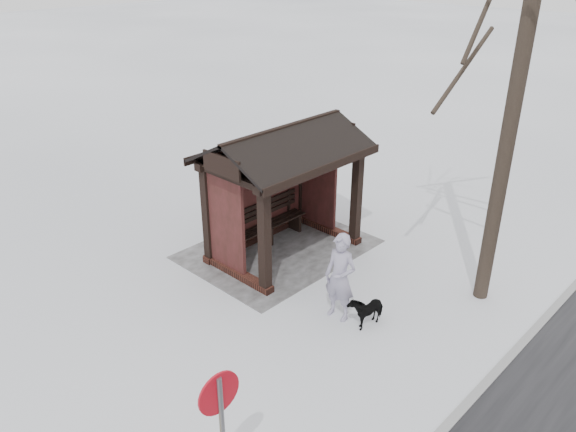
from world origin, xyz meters
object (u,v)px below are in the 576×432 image
(dog, at_px, (366,309))
(road_sign, at_px, (221,415))
(pedestrian, at_px, (340,277))
(bus_shelter, at_px, (279,165))

(dog, height_order, road_sign, road_sign)
(pedestrian, relative_size, dog, 2.33)
(bus_shelter, height_order, pedestrian, bus_shelter)
(bus_shelter, relative_size, pedestrian, 2.01)
(bus_shelter, distance_m, road_sign, 6.88)
(bus_shelter, bearing_deg, dog, 74.11)
(pedestrian, relative_size, road_sign, 0.80)
(road_sign, bearing_deg, bus_shelter, -138.35)
(bus_shelter, bearing_deg, pedestrian, 67.75)
(pedestrian, xyz_separation_m, dog, (-0.19, 0.51, -0.57))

